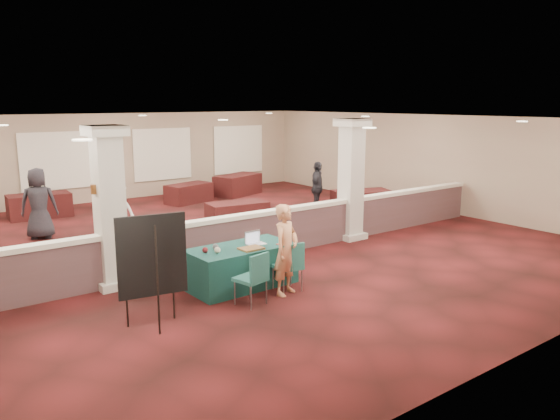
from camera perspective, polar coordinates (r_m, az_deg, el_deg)
ground at (r=14.26m, az=-5.72°, el=-3.54°), size 16.00×16.00×0.00m
wall_back at (r=21.16m, az=-17.15°, el=5.29°), size 16.00×0.04×3.20m
wall_front at (r=8.31m, az=24.02°, el=-3.98°), size 16.00×0.04×3.20m
wall_right at (r=19.28m, az=15.05°, el=4.86°), size 0.04×16.00×3.20m
ceiling at (r=13.79m, az=-5.98°, el=9.41°), size 16.00×16.00×0.02m
partition_wall at (r=12.90m, az=-2.31°, el=-2.50°), size 15.60×0.28×1.10m
column_left at (r=11.12m, az=-17.39°, el=0.37°), size 0.72×0.72×3.20m
column_right at (r=14.57m, az=7.43°, el=3.31°), size 0.72×0.72×3.20m
sconce_left at (r=10.97m, az=-18.88°, el=2.06°), size 0.12×0.12×0.18m
sconce_right at (r=11.15m, az=-16.15°, el=2.37°), size 0.12×0.12×0.18m
near_table at (r=10.97m, az=-4.09°, el=-5.90°), size 2.14×1.11×0.81m
conf_chair_main at (r=10.57m, az=1.04°, el=-5.53°), size 0.55×0.55×0.99m
conf_chair_side at (r=9.89m, az=-2.71°, el=-6.76°), size 0.59×0.59×0.99m
easel_board at (r=8.98m, az=-13.23°, el=-4.80°), size 1.11×0.62×1.90m
woman at (r=10.38m, az=0.62°, el=-4.17°), size 0.74×0.62×1.75m
far_table_front_center at (r=16.20m, az=-4.47°, el=-0.43°), size 1.86×1.11×0.71m
far_table_front_right at (r=18.13m, az=8.54°, el=0.84°), size 2.09×1.52×0.76m
far_table_back_left at (r=18.94m, az=-23.83°, el=0.42°), size 1.91×1.04×0.75m
far_table_back_center at (r=20.15m, az=-9.49°, el=1.75°), size 1.85×1.25×0.69m
far_table_back_right at (r=21.59m, az=-4.44°, el=2.65°), size 2.16×1.55×0.79m
attendee_b at (r=15.30m, az=-16.66°, el=0.03°), size 1.02×1.02×1.55m
attendee_c at (r=17.82m, az=3.91°, el=2.32°), size 1.10×0.98×1.72m
attendee_d at (r=15.93m, az=-23.90°, el=0.64°), size 1.06×0.80×1.92m
laptop_base at (r=10.99m, az=-2.51°, el=-3.58°), size 0.37×0.26×0.02m
laptop_screen at (r=11.06m, az=-2.90°, el=-2.78°), size 0.37×0.02×0.25m
screen_glow at (r=11.06m, az=-2.88°, el=-2.88°), size 0.33×0.01×0.21m
knitting at (r=10.66m, az=-3.03°, el=-4.03°), size 0.45×0.34×0.03m
yarn_cream at (r=10.43m, az=-6.57°, el=-4.18°), size 0.12×0.12×0.12m
yarn_red at (r=10.49m, az=-7.83°, el=-4.16°), size 0.11×0.11×0.11m
yarn_grey at (r=10.69m, az=-6.76°, el=-3.82°), size 0.12×0.12×0.12m
scissors at (r=11.02m, az=-0.08°, el=-3.55°), size 0.13×0.04×0.01m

